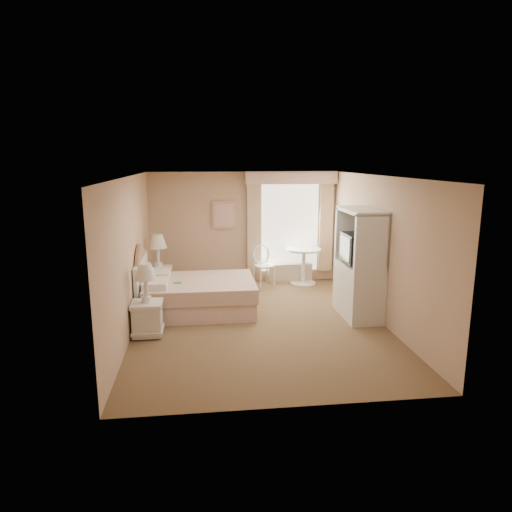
{
  "coord_description": "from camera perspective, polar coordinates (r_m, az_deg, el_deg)",
  "views": [
    {
      "loc": [
        -0.95,
        -7.39,
        2.77
      ],
      "look_at": [
        -0.02,
        0.3,
        1.12
      ],
      "focal_mm": 32.0,
      "sensor_mm": 36.0,
      "label": 1
    }
  ],
  "objects": [
    {
      "name": "nightstand_near",
      "position": [
        7.47,
        -13.47,
        -6.5
      ],
      "size": [
        0.48,
        0.48,
        1.16
      ],
      "color": "white",
      "rests_on": "room"
    },
    {
      "name": "window",
      "position": [
        10.34,
        4.32,
        4.04
      ],
      "size": [
        2.05,
        0.22,
        2.51
      ],
      "color": "white",
      "rests_on": "room"
    },
    {
      "name": "round_table",
      "position": [
        10.3,
        5.97,
        -0.55
      ],
      "size": [
        0.77,
        0.77,
        0.81
      ],
      "color": "silver",
      "rests_on": "room"
    },
    {
      "name": "framed_art",
      "position": [
        10.19,
        -4.06,
        5.12
      ],
      "size": [
        0.52,
        0.04,
        0.62
      ],
      "color": "tan",
      "rests_on": "room"
    },
    {
      "name": "nightstand_far",
      "position": [
        9.52,
        -12.07,
        -2.17
      ],
      "size": [
        0.52,
        0.52,
        1.27
      ],
      "color": "white",
      "rests_on": "room"
    },
    {
      "name": "cafe_chair",
      "position": [
        10.13,
        0.85,
        -0.78
      ],
      "size": [
        0.56,
        0.56,
        0.91
      ],
      "rotation": [
        0.0,
        0.0,
        0.34
      ],
      "color": "silver",
      "rests_on": "room"
    },
    {
      "name": "armoire",
      "position": [
        8.29,
        12.8,
        -2.03
      ],
      "size": [
        0.58,
        1.16,
        1.93
      ],
      "color": "white",
      "rests_on": "room"
    },
    {
      "name": "room",
      "position": [
        7.61,
        0.41,
        0.49
      ],
      "size": [
        4.21,
        5.51,
        2.51
      ],
      "color": "brown",
      "rests_on": "ground"
    },
    {
      "name": "bed",
      "position": [
        8.51,
        -7.82,
        -4.72
      ],
      "size": [
        2.08,
        1.57,
        1.39
      ],
      "color": "#DF9F91",
      "rests_on": "room"
    }
  ]
}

